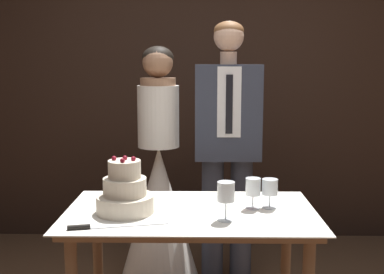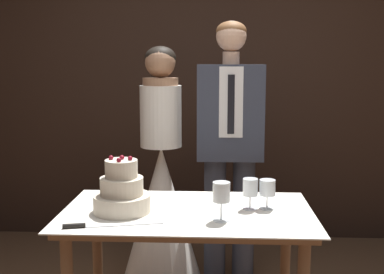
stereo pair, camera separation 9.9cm
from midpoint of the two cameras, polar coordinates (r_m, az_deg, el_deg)
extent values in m
cube|color=black|center=(4.08, 0.85, 6.08)|extent=(5.42, 0.12, 2.59)
cylinder|color=brown|center=(2.89, -12.07, -14.43)|extent=(0.06, 0.06, 0.72)
cylinder|color=brown|center=(2.85, 10.03, -14.66)|extent=(0.06, 0.06, 0.72)
cube|color=brown|center=(2.43, -1.34, -9.24)|extent=(1.19, 0.67, 0.03)
cube|color=white|center=(2.42, -1.34, -8.78)|extent=(1.25, 0.73, 0.01)
cylinder|color=beige|center=(2.41, -9.09, -7.85)|extent=(0.28, 0.28, 0.09)
cylinder|color=beige|center=(2.39, -9.15, -5.84)|extent=(0.21, 0.21, 0.09)
cylinder|color=beige|center=(2.37, -9.20, -3.80)|extent=(0.16, 0.16, 0.09)
sphere|color=maroon|center=(2.34, -8.16, -2.58)|extent=(0.02, 0.02, 0.02)
sphere|color=maroon|center=(2.37, -9.14, -2.47)|extent=(0.02, 0.02, 0.02)
sphere|color=maroon|center=(2.37, -10.41, -2.50)|extent=(0.02, 0.02, 0.02)
sphere|color=maroon|center=(2.31, -9.46, -2.78)|extent=(0.02, 0.02, 0.02)
cube|color=silver|center=(2.23, -8.64, -10.35)|extent=(0.35, 0.10, 0.00)
cylinder|color=black|center=(2.23, -14.53, -10.31)|extent=(0.10, 0.04, 0.02)
cylinder|color=silver|center=(2.49, 8.02, -8.29)|extent=(0.08, 0.08, 0.00)
cylinder|color=silver|center=(2.48, 8.04, -7.50)|extent=(0.01, 0.01, 0.07)
cylinder|color=silver|center=(2.46, 8.08, -5.87)|extent=(0.08, 0.08, 0.08)
cylinder|color=silver|center=(2.28, 2.76, -9.80)|extent=(0.08, 0.08, 0.00)
cylinder|color=silver|center=(2.27, 2.77, -8.69)|extent=(0.01, 0.01, 0.09)
cylinder|color=silver|center=(2.24, 2.78, -6.48)|extent=(0.08, 0.08, 0.09)
cylinder|color=silver|center=(2.47, 6.05, -8.39)|extent=(0.07, 0.07, 0.00)
cylinder|color=silver|center=(2.46, 6.06, -7.60)|extent=(0.01, 0.01, 0.07)
cylinder|color=silver|center=(2.44, 6.09, -5.87)|extent=(0.08, 0.08, 0.09)
cylinder|color=maroon|center=(2.45, 6.08, -6.59)|extent=(0.06, 0.06, 0.02)
cone|color=white|center=(3.39, -4.74, -8.88)|extent=(0.54, 0.54, 0.92)
cylinder|color=white|center=(3.25, -4.89, 2.44)|extent=(0.28, 0.28, 0.41)
cylinder|color=#A37556|center=(3.23, -4.94, 6.55)|extent=(0.24, 0.24, 0.05)
sphere|color=#A37556|center=(3.23, -4.97, 8.81)|extent=(0.20, 0.20, 0.20)
ellipsoid|color=black|center=(3.24, -4.95, 9.35)|extent=(0.21, 0.21, 0.15)
cylinder|color=#333847|center=(3.38, 1.60, -9.58)|extent=(0.15, 0.15, 0.84)
cylinder|color=#333847|center=(3.39, 4.98, -9.57)|extent=(0.15, 0.15, 0.84)
cube|color=#333847|center=(3.23, 3.41, 2.96)|extent=(0.44, 0.24, 0.63)
cube|color=white|center=(3.10, 3.52, 4.12)|extent=(0.15, 0.01, 0.46)
cube|color=black|center=(3.09, 3.52, 3.88)|extent=(0.04, 0.01, 0.38)
cylinder|color=#DBAD8E|center=(3.21, 3.47, 9.32)|extent=(0.11, 0.11, 0.08)
sphere|color=#DBAD8E|center=(3.22, 3.49, 11.83)|extent=(0.20, 0.20, 0.20)
ellipsoid|color=brown|center=(3.23, 3.49, 12.43)|extent=(0.20, 0.20, 0.13)
camera|label=1|loc=(0.05, -91.01, -0.16)|focal=45.00mm
camera|label=2|loc=(0.05, 88.99, 0.16)|focal=45.00mm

